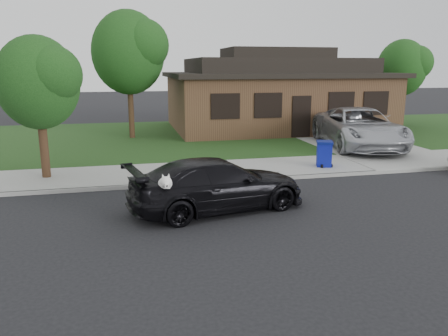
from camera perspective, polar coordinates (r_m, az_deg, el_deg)
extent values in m
plane|color=black|center=(11.68, 12.56, -5.78)|extent=(120.00, 120.00, 0.00)
cube|color=gray|center=(16.14, 5.01, -0.05)|extent=(60.00, 3.00, 0.12)
cube|color=gray|center=(14.76, 6.79, -1.34)|extent=(60.00, 0.12, 0.12)
cube|color=#193814|center=(23.74, -0.93, 4.24)|extent=(60.00, 13.00, 0.13)
cube|color=gray|center=(23.01, 15.50, 3.49)|extent=(4.50, 13.00, 0.14)
imported|color=black|center=(11.51, -0.86, -2.16)|extent=(5.03, 2.86, 1.37)
ellipsoid|color=white|center=(10.36, -7.68, -2.05)|extent=(0.34, 0.40, 0.30)
sphere|color=white|center=(10.12, -7.57, -1.84)|extent=(0.26, 0.26, 0.26)
cube|color=white|center=(10.01, -7.49, -2.27)|extent=(0.09, 0.12, 0.08)
sphere|color=black|center=(9.95, -7.46, -2.36)|extent=(0.04, 0.04, 0.04)
cone|color=white|center=(10.12, -7.99, -1.05)|extent=(0.11, 0.11, 0.14)
cone|color=white|center=(10.14, -7.25, -1.01)|extent=(0.11, 0.11, 0.14)
imported|color=#B4B6BC|center=(20.86, 17.20, 5.08)|extent=(3.97, 6.74, 1.76)
cube|color=navy|center=(16.51, 12.94, 1.67)|extent=(0.67, 0.67, 0.85)
cube|color=#081260|center=(16.43, 13.02, 3.28)|extent=(0.73, 0.73, 0.09)
cylinder|color=black|center=(16.27, 12.67, 0.24)|extent=(0.09, 0.14, 0.13)
cylinder|color=black|center=(16.44, 13.86, 0.30)|extent=(0.09, 0.14, 0.13)
cube|color=#422B1C|center=(26.56, 6.71, 8.49)|extent=(12.00, 8.00, 3.00)
cube|color=black|center=(26.48, 6.80, 12.00)|extent=(12.60, 8.60, 0.25)
cube|color=black|center=(26.48, 6.83, 13.14)|extent=(10.00, 6.50, 0.80)
cube|color=black|center=(26.49, 6.87, 14.65)|extent=(6.00, 3.50, 0.60)
cube|color=black|center=(22.86, 10.07, 6.64)|extent=(1.00, 0.06, 2.10)
cube|color=black|center=(21.56, 0.19, 8.07)|extent=(1.30, 0.05, 1.10)
cube|color=black|center=(22.16, 5.79, 8.14)|extent=(1.30, 0.05, 1.10)
cube|color=black|center=(23.75, 15.07, 8.09)|extent=(1.30, 0.05, 1.10)
cube|color=black|center=(24.74, 19.21, 8.00)|extent=(1.30, 0.05, 1.10)
cylinder|color=#332114|center=(23.07, -12.02, 6.96)|extent=(0.28, 0.28, 2.48)
ellipsoid|color=#143811|center=(22.96, -12.39, 14.51)|extent=(3.60, 3.60, 4.14)
sphere|color=#26591E|center=(22.46, -10.51, 15.56)|extent=(2.52, 2.52, 2.52)
cylinder|color=#332114|center=(29.82, 21.78, 7.21)|extent=(0.28, 0.28, 2.03)
ellipsoid|color=#143811|center=(29.71, 22.20, 12.03)|extent=(3.00, 3.00, 3.45)
sphere|color=#26591E|center=(29.69, 23.72, 12.48)|extent=(2.10, 2.10, 2.10)
cylinder|color=#332114|center=(15.60, -22.42, 2.14)|extent=(0.28, 0.28, 1.80)
ellipsoid|color=#143811|center=(15.38, -23.14, 10.21)|extent=(2.60, 2.60, 2.99)
sphere|color=#26591E|center=(14.90, -21.48, 11.30)|extent=(1.82, 1.82, 1.82)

